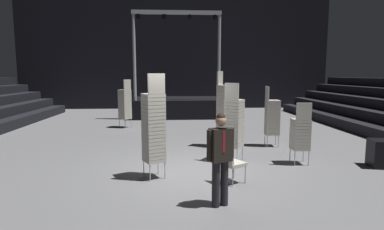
# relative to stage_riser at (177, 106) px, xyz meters

# --- Properties ---
(ground_plane) EXTENTS (22.00, 30.00, 0.10)m
(ground_plane) POSITION_rel_stage_riser_xyz_m (0.00, -10.73, -0.67)
(ground_plane) COLOR slate
(arena_end_wall) EXTENTS (22.00, 0.30, 8.00)m
(arena_end_wall) POSITION_rel_stage_riser_xyz_m (0.00, 4.27, 3.38)
(arena_end_wall) COLOR black
(arena_end_wall) RESTS_ON ground_plane
(stage_riser) EXTENTS (5.03, 3.51, 5.77)m
(stage_riser) POSITION_rel_stage_riser_xyz_m (0.00, 0.00, 0.00)
(stage_riser) COLOR black
(stage_riser) RESTS_ON ground_plane
(man_with_tie) EXTENTS (0.56, 0.36, 1.76)m
(man_with_tie) POSITION_rel_stage_riser_xyz_m (0.62, -12.86, 0.38)
(man_with_tie) COLOR black
(man_with_tie) RESTS_ON ground_plane
(chair_stack_front_left) EXTENTS (0.47, 0.47, 2.05)m
(chair_stack_front_left) POSITION_rel_stage_riser_xyz_m (3.12, -8.07, 0.41)
(chair_stack_front_left) COLOR #B2B5BA
(chair_stack_front_left) RESTS_ON ground_plane
(chair_stack_front_right) EXTENTS (0.45, 0.45, 1.71)m
(chair_stack_front_right) POSITION_rel_stage_riser_xyz_m (3.22, -10.24, 0.24)
(chair_stack_front_right) COLOR #B2B5BA
(chair_stack_front_right) RESTS_ON ground_plane
(chair_stack_mid_left) EXTENTS (0.61, 0.61, 2.22)m
(chair_stack_mid_left) POSITION_rel_stage_riser_xyz_m (1.47, -9.82, 0.49)
(chair_stack_mid_left) COLOR #B2B5BA
(chair_stack_mid_left) RESTS_ON ground_plane
(chair_stack_mid_right) EXTENTS (0.61, 0.61, 2.56)m
(chair_stack_mid_right) POSITION_rel_stage_riser_xyz_m (1.49, -8.07, 0.66)
(chair_stack_mid_right) COLOR #B2B5BA
(chair_stack_mid_right) RESTS_ON ground_plane
(chair_stack_mid_centre) EXTENTS (0.62, 0.62, 2.22)m
(chair_stack_mid_centre) POSITION_rel_stage_riser_xyz_m (-2.45, -3.94, 0.49)
(chair_stack_mid_centre) COLOR #B2B5BA
(chair_stack_mid_centre) RESTS_ON ground_plane
(chair_stack_rear_left) EXTENTS (0.59, 0.59, 2.48)m
(chair_stack_rear_left) POSITION_rel_stage_riser_xyz_m (-0.70, -11.17, 0.62)
(chair_stack_rear_left) COLOR #B2B5BA
(chair_stack_rear_left) RESTS_ON ground_plane
(loose_chair_near_man) EXTENTS (0.60, 0.60, 0.95)m
(loose_chair_near_man) POSITION_rel_stage_riser_xyz_m (1.05, -11.65, -0.08)
(loose_chair_near_man) COLOR #B2B5BA
(loose_chair_near_man) RESTS_ON ground_plane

